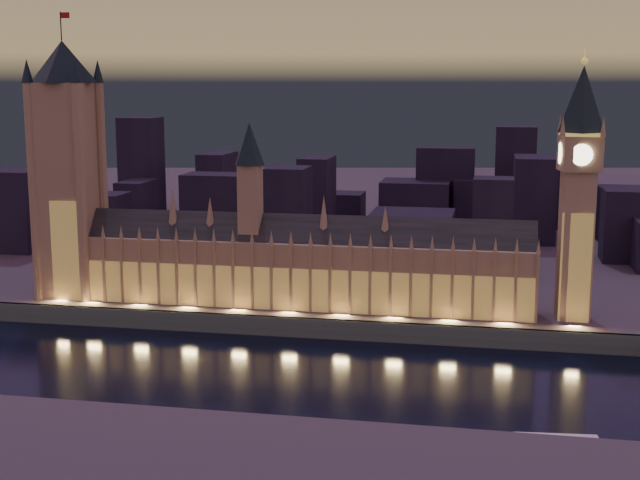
% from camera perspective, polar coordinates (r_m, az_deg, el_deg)
% --- Properties ---
extents(ground_plane, '(2000.00, 2000.00, 0.00)m').
position_cam_1_polar(ground_plane, '(327.61, -2.73, -8.19)').
color(ground_plane, black).
rests_on(ground_plane, ground).
extents(north_bank, '(2000.00, 960.00, 8.00)m').
position_cam_1_polar(north_bank, '(831.29, 5.83, 3.20)').
color(north_bank, '#3D3343').
rests_on(north_bank, ground).
extents(embankment_wall, '(2000.00, 2.50, 8.00)m').
position_cam_1_polar(embankment_wall, '(364.66, -1.20, -5.62)').
color(embankment_wall, '#405546').
rests_on(embankment_wall, ground).
extents(palace_of_westminster, '(202.00, 21.26, 78.00)m').
position_cam_1_polar(palace_of_westminster, '(380.71, -1.67, -1.49)').
color(palace_of_westminster, '#9C8458').
rests_on(palace_of_westminster, north_bank).
extents(victoria_tower, '(31.68, 31.68, 124.37)m').
position_cam_1_polar(victoria_tower, '(409.51, -15.87, 5.09)').
color(victoria_tower, '#9C8458').
rests_on(victoria_tower, north_bank).
extents(elizabeth_tower, '(18.00, 18.00, 107.61)m').
position_cam_1_polar(elizabeth_tower, '(367.09, 16.25, 4.26)').
color(elizabeth_tower, '#9C8458').
rests_on(elizabeth_tower, north_bank).
extents(river_boat, '(44.73, 14.47, 4.50)m').
position_cam_1_polar(river_boat, '(264.84, 14.90, -12.71)').
color(river_boat, '#405546').
rests_on(river_boat, ground).
extents(city_backdrop, '(493.16, 215.63, 71.34)m').
position_cam_1_polar(city_backdrop, '(552.45, 7.23, 2.48)').
color(city_backdrop, black).
rests_on(city_backdrop, north_bank).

